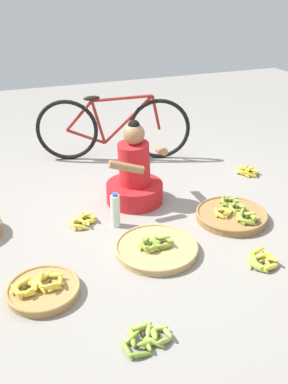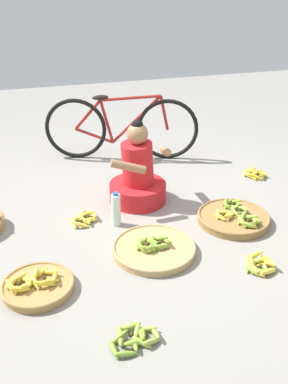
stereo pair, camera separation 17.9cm
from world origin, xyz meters
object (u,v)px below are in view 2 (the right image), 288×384
at_px(loose_bananas_back_center, 134,338).
at_px(water_bottle, 116,210).
at_px(loose_bananas_back_left, 253,174).
at_px(vendor_woman_front, 138,177).
at_px(banana_basket_mid_right, 154,248).
at_px(loose_bananas_near_bicycle, 259,265).
at_px(banana_basket_back_right, 37,285).
at_px(bicycle_leaning, 121,128).
at_px(banana_basket_front_right, 234,217).
at_px(loose_bananas_front_left, 85,218).

relative_size(loose_bananas_back_center, water_bottle, 1.03).
bearing_deg(loose_bananas_back_left, vendor_woman_front, -172.63).
bearing_deg(banana_basket_mid_right, loose_bananas_back_center, -115.59).
bearing_deg(loose_bananas_near_bicycle, banana_basket_back_right, 171.62).
relative_size(bicycle_leaning, water_bottle, 5.36).
relative_size(vendor_woman_front, loose_bananas_back_center, 2.49).
bearing_deg(bicycle_leaning, banana_basket_mid_right, -97.17).
bearing_deg(banana_basket_mid_right, vendor_woman_front, 81.75).
relative_size(banana_basket_mid_right, loose_bananas_back_center, 2.03).
bearing_deg(banana_basket_front_right, vendor_woman_front, 137.87).
bearing_deg(loose_bananas_near_bicycle, banana_basket_mid_right, 148.02).
relative_size(banana_basket_mid_right, loose_bananas_back_left, 2.52).
distance_m(banana_basket_back_right, loose_bananas_back_center, 0.80).
xyz_separation_m(loose_bananas_near_bicycle, water_bottle, (-0.84, 0.89, 0.11)).
xyz_separation_m(vendor_woman_front, loose_bananas_near_bicycle, (0.54, -1.24, -0.22)).
bearing_deg(bicycle_leaning, loose_bananas_front_left, -117.28).
bearing_deg(loose_bananas_back_center, banana_basket_mid_right, 64.41).
xyz_separation_m(vendor_woman_front, banana_basket_back_right, (-1.01, -1.02, -0.21)).
relative_size(bicycle_leaning, banana_basket_front_right, 2.66).
relative_size(bicycle_leaning, loose_bananas_back_left, 6.46).
bearing_deg(banana_basket_back_right, loose_bananas_front_left, 59.55).
height_order(vendor_woman_front, banana_basket_back_right, vendor_woman_front).
distance_m(vendor_woman_front, bicycle_leaning, 1.06).
bearing_deg(bicycle_leaning, loose_bananas_near_bicycle, -79.53).
xyz_separation_m(banana_basket_front_right, water_bottle, (-0.97, 0.25, 0.10)).
distance_m(loose_bananas_back_center, loose_bananas_near_bicycle, 1.13).
relative_size(bicycle_leaning, loose_bananas_near_bicycle, 6.08).
bearing_deg(loose_bananas_back_center, vendor_woman_front, 72.77).
xyz_separation_m(loose_bananas_front_left, loose_bananas_back_center, (0.03, -1.42, -0.00)).
height_order(vendor_woman_front, banana_basket_front_right, vendor_woman_front).
height_order(vendor_woman_front, loose_bananas_front_left, vendor_woman_front).
bearing_deg(banana_basket_front_right, banana_basket_back_right, -166.23).
height_order(banana_basket_front_right, loose_bananas_back_left, banana_basket_front_right).
height_order(bicycle_leaning, loose_bananas_back_center, bicycle_leaning).
bearing_deg(banana_basket_mid_right, banana_basket_back_right, -168.21).
bearing_deg(bicycle_leaning, vendor_woman_front, -96.31).
bearing_deg(loose_bananas_back_left, banana_basket_back_right, -152.79).
distance_m(loose_bananas_front_left, loose_bananas_back_center, 1.42).
bearing_deg(water_bottle, loose_bananas_back_center, -99.43).
relative_size(bicycle_leaning, banana_basket_back_right, 3.33).
bearing_deg(loose_bananas_back_left, loose_bananas_back_center, -134.90).
height_order(banana_basket_mid_right, loose_bananas_back_left, banana_basket_mid_right).
bearing_deg(vendor_woman_front, banana_basket_mid_right, -98.25).
bearing_deg(vendor_woman_front, loose_bananas_front_left, -157.40).
relative_size(banana_basket_front_right, water_bottle, 2.01).
height_order(banana_basket_mid_right, loose_bananas_back_center, banana_basket_mid_right).
relative_size(banana_basket_back_right, loose_bananas_back_center, 1.56).
distance_m(banana_basket_mid_right, loose_bananas_near_bicycle, 0.78).
distance_m(vendor_woman_front, banana_basket_mid_right, 0.87).
xyz_separation_m(bicycle_leaning, banana_basket_back_right, (-1.12, -2.07, -0.32)).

